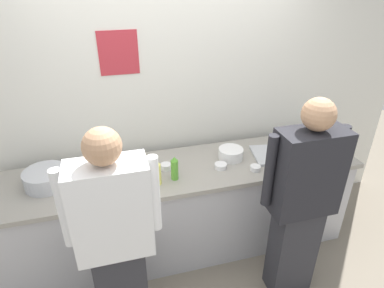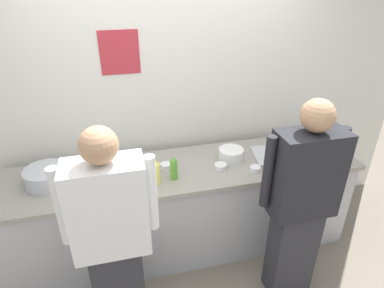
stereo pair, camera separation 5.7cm
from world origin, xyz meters
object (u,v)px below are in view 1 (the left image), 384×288
Objects in this scene: chef_near_left at (116,240)px; deli_cup at (139,164)px; ramekin_green_sauce at (166,166)px; ramekin_yellow_sauce at (255,168)px; squeeze_bottle_spare at (157,173)px; chef_center at (302,201)px; mixing_bowl_steel at (46,178)px; squeeze_bottle_primary at (175,168)px; plate_stack_front at (122,176)px; ramekin_red_sauce at (221,166)px; plate_stack_rear at (231,154)px; squeeze_bottle_secondary at (107,187)px; sheet_tray at (279,154)px.

deli_cup is (0.25, 0.76, 0.06)m from chef_near_left.
chef_near_left is 0.85m from ramekin_green_sauce.
squeeze_bottle_spare is at bearing 178.52° from ramekin_yellow_sauce.
chef_center reaches higher than chef_near_left.
chef_near_left is 18.80× the size of ramekin_yellow_sauce.
mixing_bowl_steel is 1.62× the size of squeeze_bottle_primary.
plate_stack_front is 0.82m from ramekin_red_sauce.
ramekin_red_sauce is 0.99× the size of deli_cup.
deli_cup is at bearing 114.33° from squeeze_bottle_spare.
plate_stack_rear reaches higher than ramekin_green_sauce.
ramekin_red_sauce is at bearing 8.71° from squeeze_bottle_secondary.
plate_stack_front is 1.13× the size of squeeze_bottle_secondary.
squeeze_bottle_secondary reaches higher than sheet_tray.
squeeze_bottle_primary is 2.28× the size of ramekin_green_sauce.
chef_center is 16.08× the size of ramekin_red_sauce.
ramekin_yellow_sauce is (0.68, -0.05, -0.08)m from squeeze_bottle_primary.
plate_stack_rear is 2.07× the size of deli_cup.
ramekin_green_sauce is (-0.59, -0.02, -0.02)m from plate_stack_rear.
squeeze_bottle_spare is 0.23m from ramekin_green_sauce.
plate_stack_front is 0.60× the size of mixing_bowl_steel.
deli_cup is (-0.11, 0.25, -0.05)m from squeeze_bottle_spare.
squeeze_bottle_secondary is at bearing -170.37° from squeeze_bottle_primary.
chef_near_left is 8.06× the size of squeeze_bottle_primary.
chef_center reaches higher than squeeze_bottle_primary.
mixing_bowl_steel is 0.94m from ramekin_green_sauce.
squeeze_bottle_spare reaches higher than squeeze_bottle_secondary.
mixing_bowl_steel is 1.88× the size of squeeze_bottle_secondary.
plate_stack_front is 0.30m from squeeze_bottle_spare.
ramekin_yellow_sauce is 0.83× the size of deli_cup.
chef_near_left is 0.65m from plate_stack_front.
squeeze_bottle_spare is (-1.14, -0.15, 0.09)m from sheet_tray.
sheet_tray is 2.22× the size of squeeze_bottle_spare.
squeeze_bottle_primary is at bearing 9.63° from squeeze_bottle_secondary.
chef_center is 3.58× the size of sheet_tray.
squeeze_bottle_spare is at bearing 8.52° from squeeze_bottle_secondary.
ramekin_green_sauce is at bearing 104.71° from squeeze_bottle_primary.
chef_center is 15.91× the size of deli_cup.
plate_stack_front is 1.91× the size of ramekin_red_sauce.
chef_near_left is at bearing -146.60° from ramekin_red_sauce.
chef_center is 1.09m from squeeze_bottle_spare.
squeeze_bottle_spare reaches higher than squeeze_bottle_primary.
chef_center is 0.72m from ramekin_red_sauce.
ramekin_red_sauce is (-0.58, -0.06, 0.01)m from sheet_tray.
deli_cup is (0.28, 0.30, -0.03)m from squeeze_bottle_secondary.
ramekin_red_sauce is at bearing 125.53° from chef_center.
chef_near_left reaches higher than plate_stack_front.
ramekin_red_sauce is at bearing 33.40° from chef_near_left.
chef_near_left is 4.96× the size of mixing_bowl_steel.
squeeze_bottle_spare is at bearing 152.92° from chef_center.
squeeze_bottle_secondary is 0.95m from ramekin_red_sauce.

